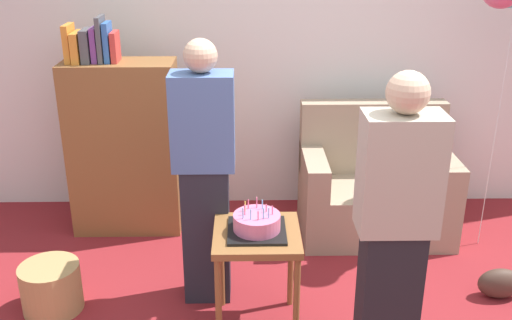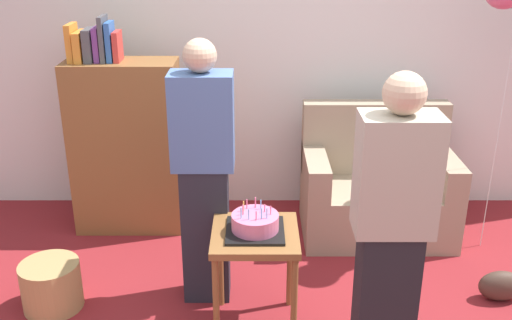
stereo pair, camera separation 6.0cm
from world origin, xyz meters
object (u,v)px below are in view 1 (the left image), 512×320
couch (374,188)px  handbag (500,283)px  side_table (257,247)px  person_holding_cake (394,238)px  person_blowing_candles (204,175)px  bookshelf (123,144)px  birthday_cake (257,224)px  wicker_basket (51,288)px

couch → handbag: bearing=-55.9°
side_table → couch: bearing=52.3°
person_holding_cake → person_blowing_candles: bearing=-32.2°
couch → side_table: bearing=-127.7°
side_table → bookshelf: bearing=127.6°
birthday_cake → wicker_basket: (-1.24, 0.19, -0.52)m
side_table → handbag: 1.61m
birthday_cake → person_holding_cake: (0.63, -0.45, 0.16)m
person_holding_cake → side_table: bearing=-28.2°
bookshelf → person_blowing_candles: 1.16m
couch → handbag: 1.14m
couch → birthday_cake: (-0.91, -1.18, 0.33)m
person_holding_cake → handbag: person_holding_cake is taller
person_holding_cake → birthday_cake: bearing=-28.2°
birthday_cake → bookshelf: bearing=127.6°
person_blowing_candles → side_table: bearing=-40.4°
person_blowing_candles → handbag: size_ratio=5.82×
bookshelf → side_table: (0.97, -1.25, -0.15)m
bookshelf → wicker_basket: 1.22m
couch → wicker_basket: (-2.16, -0.99, -0.19)m
birthday_cake → side_table: bearing=-43.2°
side_table → handbag: side_table is taller
person_blowing_candles → handbag: (1.84, -0.06, -0.73)m
bookshelf → wicker_basket: (-0.28, -1.07, -0.53)m
couch → handbag: couch is taller
bookshelf → birthday_cake: 1.58m
bookshelf → side_table: bookshelf is taller
birthday_cake → person_blowing_candles: person_blowing_candles is taller
side_table → birthday_cake: birthday_cake is taller
bookshelf → person_holding_cake: bearing=-46.8°
person_holding_cake → couch: bearing=-92.4°
side_table → wicker_basket: bearing=171.5°
handbag → side_table: bearing=-170.5°
bookshelf → person_blowing_candles: bearing=-54.6°
birthday_cake → wicker_basket: 1.36m
birthday_cake → wicker_basket: size_ratio=0.89×
wicker_basket → handbag: bearing=1.5°
bookshelf → person_holding_cake: size_ratio=0.99×
couch → bookshelf: 1.91m
person_blowing_candles → birthday_cake: bearing=-40.4°
birthday_cake → handbag: birthday_cake is taller
couch → side_table: couch is taller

